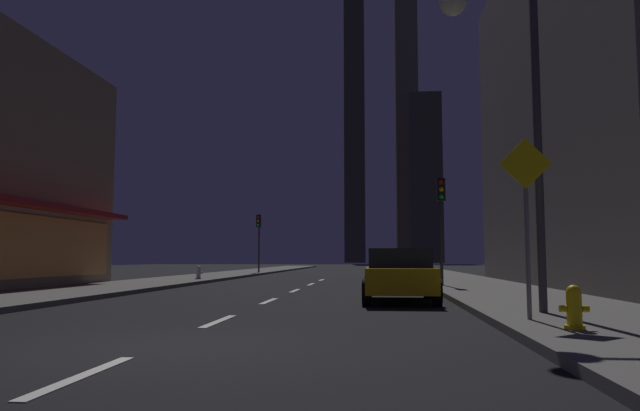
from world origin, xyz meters
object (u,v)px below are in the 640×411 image
object	(u,v)px
car_parked_near	(399,275)
street_lamp_right	(494,66)
traffic_light_near_right	(441,207)
pedestrian_crossing_sign	(527,211)
traffic_light_far_left	(259,230)
fire_hydrant_far_left	(199,273)
fire_hydrant_yellow_near	(574,309)
car_parked_far	(388,266)

from	to	relation	value
car_parked_near	street_lamp_right	xyz separation A→B (m)	(1.78, -4.48, 4.33)
traffic_light_near_right	pedestrian_crossing_sign	size ratio (longest dim) A/B	1.33
traffic_light_far_left	pedestrian_crossing_sign	bearing A→B (deg)	-70.49
traffic_light_far_left	pedestrian_crossing_sign	size ratio (longest dim) A/B	1.33
fire_hydrant_far_left	traffic_light_near_right	size ratio (longest dim) A/B	0.16
traffic_light_far_left	pedestrian_crossing_sign	world-z (taller)	traffic_light_far_left
car_parked_near	traffic_light_far_left	xyz separation A→B (m)	(-9.10, 25.48, 2.45)
traffic_light_far_left	traffic_light_near_right	bearing A→B (deg)	-59.45
fire_hydrant_yellow_near	pedestrian_crossing_sign	bearing A→B (deg)	102.30
pedestrian_crossing_sign	traffic_light_far_left	bearing A→B (deg)	109.51
traffic_light_near_right	car_parked_near	bearing A→B (deg)	-105.52
traffic_light_near_right	pedestrian_crossing_sign	xyz separation A→B (m)	(0.10, -12.70, -1.18)
fire_hydrant_far_left	traffic_light_far_left	size ratio (longest dim) A/B	0.16
fire_hydrant_yellow_near	traffic_light_far_left	bearing A→B (deg)	109.21
car_parked_near	traffic_light_near_right	world-z (taller)	traffic_light_near_right
traffic_light_near_right	traffic_light_far_left	size ratio (longest dim) A/B	1.00
car_parked_far	pedestrian_crossing_sign	size ratio (longest dim) A/B	1.34
traffic_light_near_right	street_lamp_right	bearing A→B (deg)	-90.61
traffic_light_far_left	pedestrian_crossing_sign	distance (m)	33.26
car_parked_near	fire_hydrant_far_left	world-z (taller)	car_parked_near
car_parked_far	pedestrian_crossing_sign	bearing A→B (deg)	-84.86
fire_hydrant_yellow_near	street_lamp_right	size ratio (longest dim) A/B	0.10
fire_hydrant_far_left	pedestrian_crossing_sign	size ratio (longest dim) A/B	0.21
car_parked_near	fire_hydrant_yellow_near	xyz separation A→B (m)	(2.30, -7.23, -0.29)
pedestrian_crossing_sign	car_parked_far	bearing A→B (deg)	95.14
car_parked_near	fire_hydrant_far_left	distance (m)	15.69
traffic_light_far_left	fire_hydrant_far_left	bearing A→B (deg)	-91.76
fire_hydrant_yellow_near	street_lamp_right	xyz separation A→B (m)	(-0.52, 2.75, 4.61)
car_parked_near	car_parked_far	bearing A→B (deg)	90.00
fire_hydrant_far_left	traffic_light_far_left	bearing A→B (deg)	88.24
car_parked_near	traffic_light_near_right	xyz separation A→B (m)	(1.90, 6.84, 2.45)
traffic_light_near_right	street_lamp_right	distance (m)	11.48
pedestrian_crossing_sign	fire_hydrant_far_left	bearing A→B (deg)	122.08
street_lamp_right	pedestrian_crossing_sign	world-z (taller)	street_lamp_right
car_parked_far	pedestrian_crossing_sign	xyz separation A→B (m)	(2.00, -22.25, 1.28)
fire_hydrant_yellow_near	traffic_light_near_right	xyz separation A→B (m)	(-0.40, 14.08, 2.74)
fire_hydrant_yellow_near	traffic_light_near_right	bearing A→B (deg)	91.63
street_lamp_right	pedestrian_crossing_sign	size ratio (longest dim) A/B	2.09
traffic_light_far_left	street_lamp_right	bearing A→B (deg)	-70.04
fire_hydrant_far_left	pedestrian_crossing_sign	xyz separation A→B (m)	(11.50, -18.35, 1.56)
fire_hydrant_yellow_near	fire_hydrant_far_left	world-z (taller)	same
car_parked_far	fire_hydrant_yellow_near	xyz separation A→B (m)	(2.30, -23.62, -0.29)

